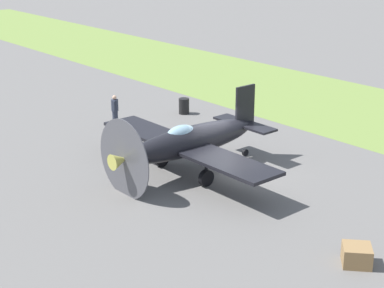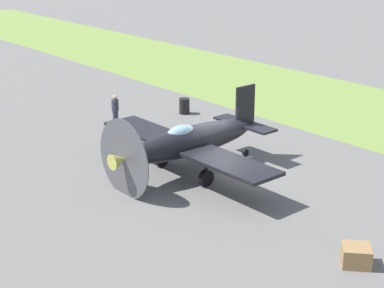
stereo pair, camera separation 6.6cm
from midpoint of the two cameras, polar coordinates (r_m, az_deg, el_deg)
name	(u,v)px [view 1 (the left image)]	position (r m, az deg, el deg)	size (l,w,h in m)	color
ground_plane	(225,169)	(28.01, 2.97, -2.28)	(160.00, 160.00, 0.00)	#605E5B
airplane_lead	(189,141)	(26.95, -0.33, 0.24)	(9.90, 7.88, 3.56)	black
ground_crew_chief	(115,110)	(33.92, -7.05, 3.06)	(0.52, 0.43, 1.73)	#2D3342
fuel_drum	(184,106)	(36.16, -0.78, 3.46)	(0.60, 0.60, 0.90)	black
supply_crate	(357,255)	(20.94, 14.61, -9.73)	(0.90, 0.90, 0.64)	olive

